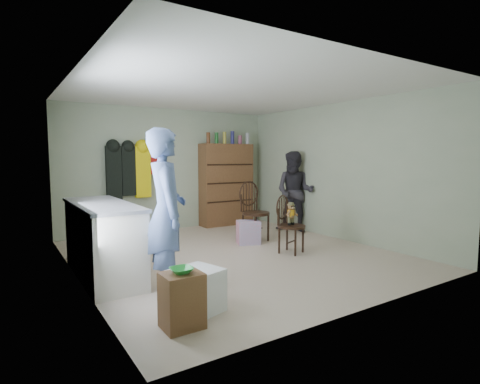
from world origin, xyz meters
TOP-DOWN VIEW (x-y plane):
  - ground_plane at (0.00, 0.00)m, footprint 5.00×5.00m
  - room_walls at (0.00, 0.53)m, footprint 5.00×5.00m
  - counter at (-1.95, 0.00)m, footprint 0.64×1.86m
  - stool at (-1.71, -1.87)m, footprint 0.35×0.30m
  - bowl at (-1.71, -1.87)m, footprint 0.20×0.20m
  - plastic_tub at (-1.45, -1.63)m, footprint 0.54×0.53m
  - chair_front at (0.80, -0.38)m, footprint 0.53×0.53m
  - chair_far at (0.84, 0.67)m, footprint 0.54×0.54m
  - striped_bag at (0.60, 0.48)m, footprint 0.47×0.42m
  - person_left at (-1.49, -0.99)m, footprint 0.58×0.75m
  - person_right at (2.00, 0.86)m, footprint 0.94×1.00m
  - dresser at (1.25, 2.30)m, footprint 1.20×0.39m
  - coat_rack at (-0.83, 2.38)m, footprint 1.42×0.12m

SIDE VIEW (x-z plane):
  - ground_plane at x=0.00m, z-range 0.00..0.00m
  - striped_bag at x=0.60m, z-range 0.00..0.40m
  - plastic_tub at x=-1.45m, z-range 0.00..0.42m
  - stool at x=-1.71m, z-range 0.00..0.50m
  - counter at x=-1.95m, z-range 0.00..0.94m
  - bowl at x=-1.71m, z-range 0.50..0.55m
  - chair_front at x=0.80m, z-range 0.07..0.98m
  - chair_far at x=0.84m, z-range 0.04..1.12m
  - person_right at x=2.00m, z-range 0.00..1.63m
  - dresser at x=1.25m, z-range -0.13..1.95m
  - person_left at x=-1.49m, z-range 0.00..1.83m
  - coat_rack at x=-0.83m, z-range 0.70..1.80m
  - room_walls at x=0.00m, z-range -0.92..4.08m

